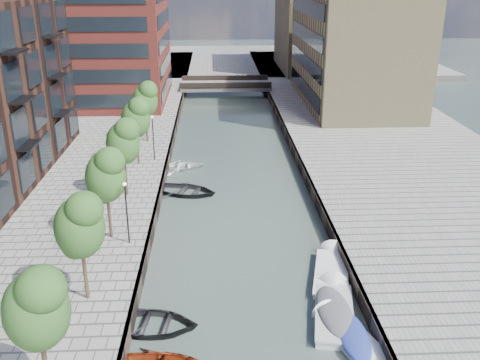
{
  "coord_description": "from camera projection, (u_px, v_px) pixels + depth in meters",
  "views": [
    {
      "loc": [
        -1.69,
        -6.24,
        16.97
      ],
      "look_at": [
        0.0,
        28.18,
        3.5
      ],
      "focal_mm": 40.0,
      "sensor_mm": 36.0,
      "label": 1
    }
  ],
  "objects": [
    {
      "name": "water",
      "position": [
        234.0,
        169.0,
        49.27
      ],
      "size": [
        300.0,
        300.0,
        0.0
      ],
      "primitive_type": "plane",
      "color": "#38473F",
      "rests_on": "ground"
    },
    {
      "name": "quay_right",
      "position": [
        405.0,
        161.0,
        49.82
      ],
      "size": [
        20.0,
        140.0,
        1.0
      ],
      "primitive_type": "cube",
      "color": "gray",
      "rests_on": "ground"
    },
    {
      "name": "quay_wall_left",
      "position": [
        167.0,
        165.0,
        48.81
      ],
      "size": [
        0.25,
        140.0,
        1.0
      ],
      "primitive_type": "cube",
      "color": "#332823",
      "rests_on": "ground"
    },
    {
      "name": "quay_wall_right",
      "position": [
        300.0,
        163.0,
        49.37
      ],
      "size": [
        0.25,
        140.0,
        1.0
      ],
      "primitive_type": "cube",
      "color": "#332823",
      "rests_on": "ground"
    },
    {
      "name": "far_closure",
      "position": [
        222.0,
        61.0,
        104.9
      ],
      "size": [
        80.0,
        40.0,
        1.0
      ],
      "primitive_type": "cube",
      "color": "gray",
      "rests_on": "ground"
    },
    {
      "name": "tan_block_near",
      "position": [
        353.0,
        48.0,
        67.56
      ],
      "size": [
        12.0,
        25.0,
        14.0
      ],
      "primitive_type": "cube",
      "color": "tan",
      "rests_on": "quay_right"
    },
    {
      "name": "tan_block_far",
      "position": [
        316.0,
        21.0,
        91.38
      ],
      "size": [
        12.0,
        20.0,
        16.0
      ],
      "primitive_type": "cube",
      "color": "tan",
      "rests_on": "quay_right"
    },
    {
      "name": "bridge",
      "position": [
        225.0,
        85.0,
        78.53
      ],
      "size": [
        13.0,
        6.0,
        1.3
      ],
      "color": "gray",
      "rests_on": "ground"
    },
    {
      "name": "tree_1",
      "position": [
        36.0,
        306.0,
        19.98
      ],
      "size": [
        2.5,
        2.5,
        5.95
      ],
      "color": "#382619",
      "rests_on": "quay_left"
    },
    {
      "name": "tree_2",
      "position": [
        79.0,
        224.0,
        26.49
      ],
      "size": [
        2.5,
        2.5,
        5.95
      ],
      "color": "#382619",
      "rests_on": "quay_left"
    },
    {
      "name": "tree_3",
      "position": [
        105.0,
        174.0,
        33.0
      ],
      "size": [
        2.5,
        2.5,
        5.95
      ],
      "color": "#382619",
      "rests_on": "quay_left"
    },
    {
      "name": "tree_4",
      "position": [
        123.0,
        141.0,
        39.51
      ],
      "size": [
        2.5,
        2.5,
        5.95
      ],
      "color": "#382619",
      "rests_on": "quay_left"
    },
    {
      "name": "tree_5",
      "position": [
        135.0,
        117.0,
        46.02
      ],
      "size": [
        2.5,
        2.5,
        5.95
      ],
      "color": "#382619",
      "rests_on": "quay_left"
    },
    {
      "name": "tree_6",
      "position": [
        145.0,
        99.0,
        52.53
      ],
      "size": [
        2.5,
        2.5,
        5.95
      ],
      "color": "#382619",
      "rests_on": "quay_left"
    },
    {
      "name": "lamp_1",
      "position": [
        126.0,
        207.0,
        32.78
      ],
      "size": [
        0.24,
        0.24,
        4.12
      ],
      "color": "black",
      "rests_on": "quay_left"
    },
    {
      "name": "lamp_2",
      "position": [
        153.0,
        133.0,
        47.66
      ],
      "size": [
        0.24,
        0.24,
        4.12
      ],
      "color": "black",
      "rests_on": "quay_left"
    },
    {
      "name": "sloop_1",
      "position": [
        150.0,
        329.0,
        27.2
      ],
      "size": [
        5.44,
        4.21,
        1.04
      ],
      "primitive_type": "imported",
      "rotation": [
        0.0,
        0.0,
        1.44
      ],
      "color": "black",
      "rests_on": "ground"
    },
    {
      "name": "sloop_3",
      "position": [
        181.0,
        169.0,
        49.21
      ],
      "size": [
        4.94,
        3.94,
        0.92
      ],
      "primitive_type": "imported",
      "rotation": [
        0.0,
        0.0,
        1.76
      ],
      "color": "white",
      "rests_on": "ground"
    },
    {
      "name": "sloop_4",
      "position": [
        186.0,
        194.0,
        43.71
      ],
      "size": [
        6.06,
        5.16,
        1.06
      ],
      "primitive_type": "imported",
      "rotation": [
        0.0,
        0.0,
        1.23
      ],
      "color": "black",
      "rests_on": "ground"
    },
    {
      "name": "motorboat_2",
      "position": [
        332.0,
        270.0,
        32.34
      ],
      "size": [
        3.14,
        5.84,
        1.85
      ],
      "color": "white",
      "rests_on": "ground"
    },
    {
      "name": "motorboat_3",
      "position": [
        347.0,
        335.0,
        26.46
      ],
      "size": [
        3.19,
        5.09,
        1.61
      ],
      "color": "white",
      "rests_on": "ground"
    },
    {
      "name": "motorboat_4",
      "position": [
        334.0,
        309.0,
        28.39
      ],
      "size": [
        2.95,
        5.91,
        1.88
      ],
      "color": "silver",
      "rests_on": "ground"
    },
    {
      "name": "car",
      "position": [
        313.0,
        94.0,
        71.28
      ],
      "size": [
        1.75,
        4.07,
        1.37
      ],
      "primitive_type": "imported",
      "rotation": [
        0.0,
        0.0,
        -0.03
      ],
      "color": "#95979A",
      "rests_on": "quay_right"
    }
  ]
}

